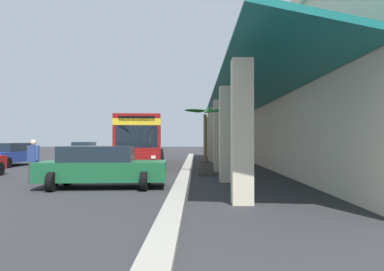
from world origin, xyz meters
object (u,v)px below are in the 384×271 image
(pedestrian, at_px, (33,159))
(parked_sedan_green, at_px, (102,166))
(parked_sedan_silver, at_px, (84,150))
(parked_sedan_blue, at_px, (8,154))
(transit_bus, at_px, (142,137))
(potted_palm, at_px, (205,157))

(pedestrian, bearing_deg, parked_sedan_green, 67.38)
(pedestrian, bearing_deg, parked_sedan_silver, -168.68)
(parked_sedan_blue, relative_size, pedestrian, 2.66)
(transit_bus, distance_m, parked_sedan_green, 12.25)
(transit_bus, relative_size, parked_sedan_green, 2.53)
(parked_sedan_blue, distance_m, pedestrian, 10.70)
(transit_bus, relative_size, pedestrian, 6.72)
(parked_sedan_silver, bearing_deg, pedestrian, 11.32)
(parked_sedan_blue, bearing_deg, parked_sedan_silver, 167.49)
(parked_sedan_green, xyz_separation_m, pedestrian, (-1.24, -2.98, 0.20))
(parked_sedan_silver, distance_m, pedestrian, 18.54)
(transit_bus, height_order, parked_sedan_green, transit_bus)
(pedestrian, bearing_deg, transit_bus, 166.70)
(transit_bus, height_order, pedestrian, transit_bus)
(potted_palm, bearing_deg, parked_sedan_green, -39.54)
(parked_sedan_green, xyz_separation_m, parked_sedan_blue, (-10.32, -8.63, 0.00))
(parked_sedan_silver, relative_size, pedestrian, 2.64)
(parked_sedan_silver, bearing_deg, potted_palm, 34.90)
(parked_sedan_green, relative_size, parked_sedan_blue, 1.00)
(parked_sedan_blue, distance_m, potted_palm, 13.67)
(transit_bus, relative_size, parked_sedan_blue, 2.53)
(transit_bus, height_order, parked_sedan_blue, transit_bus)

